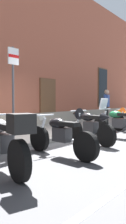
% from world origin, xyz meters
% --- Properties ---
extents(ground_plane, '(140.00, 140.00, 0.00)m').
position_xyz_m(ground_plane, '(0.00, 0.00, 0.00)').
color(ground_plane, '#424244').
extents(sidewalk, '(33.92, 2.94, 0.13)m').
position_xyz_m(sidewalk, '(0.00, 1.47, 0.07)').
color(sidewalk, gray).
rests_on(sidewalk, ground_plane).
extents(motorcycle_silver_touring, '(1.00, 2.12, 1.37)m').
position_xyz_m(motorcycle_silver_touring, '(-3.33, -1.20, 0.57)').
color(motorcycle_silver_touring, black).
rests_on(motorcycle_silver_touring, ground_plane).
extents(motorcycle_black_naked, '(0.65, 2.16, 0.94)m').
position_xyz_m(motorcycle_black_naked, '(-1.71, -1.22, 0.47)').
color(motorcycle_black_naked, black).
rests_on(motorcycle_black_naked, ground_plane).
extents(motorcycle_black_sport, '(0.81, 1.94, 1.04)m').
position_xyz_m(motorcycle_black_sport, '(0.10, -0.89, 0.56)').
color(motorcycle_black_sport, black).
rests_on(motorcycle_black_sport, ground_plane).
extents(motorcycle_green_touring, '(0.78, 2.10, 1.35)m').
position_xyz_m(motorcycle_green_touring, '(1.60, -1.27, 0.56)').
color(motorcycle_green_touring, black).
rests_on(motorcycle_green_touring, ground_plane).
extents(pedestrian_blue_top, '(0.65, 0.29, 1.67)m').
position_xyz_m(pedestrian_blue_top, '(4.84, 0.86, 1.07)').
color(pedestrian_blue_top, black).
rests_on(pedestrian_blue_top, sidewalk).
extents(parking_sign, '(0.36, 0.07, 2.57)m').
position_xyz_m(parking_sign, '(-1.64, 0.40, 1.78)').
color(parking_sign, '#4C4C51').
rests_on(parking_sign, sidewalk).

